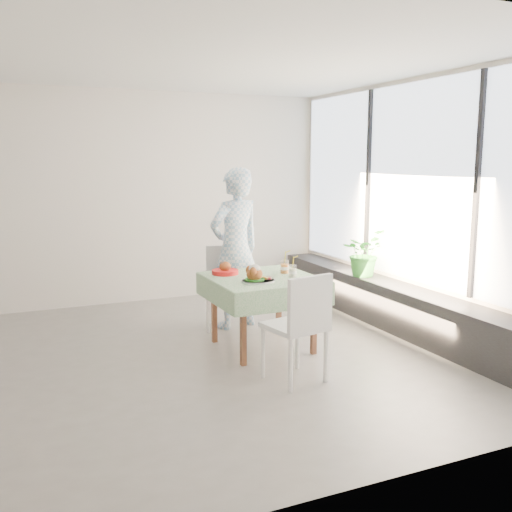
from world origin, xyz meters
name	(u,v)px	position (x,y,z in m)	size (l,w,h in m)	color
floor	(156,364)	(0.00, 0.00, 0.00)	(6.00, 6.00, 0.00)	slate
ceiling	(147,55)	(0.00, 0.00, 2.80)	(6.00, 6.00, 0.00)	white
wall_back	(106,199)	(0.00, 2.50, 1.40)	(6.00, 0.02, 2.80)	silver
wall_front	(268,262)	(0.00, -2.50, 1.40)	(6.00, 0.02, 2.80)	silver
wall_right	(418,206)	(3.00, 0.00, 1.40)	(0.02, 5.00, 2.80)	silver
window_pane	(417,183)	(2.97, 0.00, 1.65)	(0.01, 4.80, 2.18)	#D1E0F9
window_ledge	(399,308)	(2.80, 0.00, 0.25)	(0.40, 4.80, 0.50)	black
cafe_table	(262,304)	(1.11, 0.03, 0.46)	(1.06, 1.06, 0.74)	brown
chair_far	(225,303)	(1.02, 0.86, 0.28)	(0.56, 0.56, 0.92)	white
chair_near	(295,348)	(1.02, -0.88, 0.30)	(0.53, 0.53, 0.96)	white
diner	(235,249)	(1.15, 0.85, 0.91)	(0.66, 0.44, 1.82)	#83B0D1
main_dish	(256,276)	(0.96, -0.17, 0.80)	(0.34, 0.34, 0.18)	white
juice_cup_orange	(285,267)	(1.40, 0.10, 0.81)	(0.10, 0.10, 0.27)	white
juice_cup_lemonade	(293,272)	(1.39, -0.10, 0.80)	(0.09, 0.09, 0.24)	white
second_dish	(225,270)	(0.82, 0.32, 0.78)	(0.27, 0.27, 0.13)	red
potted_plant	(363,253)	(2.74, 0.65, 0.79)	(0.52, 0.45, 0.58)	#327F2A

